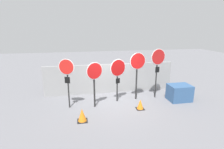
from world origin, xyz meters
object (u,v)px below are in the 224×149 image
object	(u,v)px
stop_sign_3	(137,67)
traffic_cone_0	(82,115)
traffic_cone_1	(140,104)
stop_sign_4	(158,62)
storage_crate	(179,93)
stop_sign_2	(118,71)
stop_sign_1	(94,76)
stop_sign_0	(67,73)

from	to	relation	value
stop_sign_3	traffic_cone_0	distance (m)	3.75
traffic_cone_1	stop_sign_4	bearing A→B (deg)	41.91
storage_crate	stop_sign_2	bearing A→B (deg)	171.93
traffic_cone_0	traffic_cone_1	world-z (taller)	traffic_cone_0
stop_sign_1	stop_sign_3	xyz separation A→B (m)	(2.27, 0.55, 0.23)
stop_sign_0	stop_sign_1	bearing A→B (deg)	13.01
traffic_cone_0	storage_crate	world-z (taller)	storage_crate
traffic_cone_0	storage_crate	bearing A→B (deg)	13.41
stop_sign_2	stop_sign_4	size ratio (longest dim) A/B	0.83
stop_sign_2	traffic_cone_1	world-z (taller)	stop_sign_2
stop_sign_4	storage_crate	world-z (taller)	stop_sign_4
stop_sign_3	storage_crate	distance (m)	2.65
stop_sign_1	stop_sign_3	bearing A→B (deg)	-9.11
stop_sign_0	stop_sign_2	distance (m)	2.49
stop_sign_1	storage_crate	world-z (taller)	stop_sign_1
stop_sign_3	traffic_cone_0	xyz separation A→B (m)	(-2.93, -1.77, -1.54)
stop_sign_0	traffic_cone_1	bearing A→B (deg)	7.02
stop_sign_0	stop_sign_4	distance (m)	4.67
stop_sign_2	traffic_cone_0	xyz separation A→B (m)	(-1.88, -1.68, -1.36)
traffic_cone_1	storage_crate	size ratio (longest dim) A/B	0.42
stop_sign_2	storage_crate	xyz separation A→B (m)	(3.25, -0.46, -1.21)
stop_sign_1	stop_sign_2	bearing A→B (deg)	-2.13
traffic_cone_1	stop_sign_2	bearing A→B (deg)	128.98
stop_sign_1	stop_sign_0	bearing A→B (deg)	150.46
stop_sign_1	storage_crate	distance (m)	4.62
stop_sign_0	stop_sign_2	bearing A→B (deg)	26.96
stop_sign_3	stop_sign_4	xyz separation A→B (m)	(1.12, 0.02, 0.19)
stop_sign_4	stop_sign_3	bearing A→B (deg)	169.27
stop_sign_2	stop_sign_3	xyz separation A→B (m)	(1.05, 0.09, 0.18)
stop_sign_2	traffic_cone_0	world-z (taller)	stop_sign_2
traffic_cone_0	storage_crate	distance (m)	5.27
stop_sign_3	stop_sign_4	world-z (taller)	stop_sign_4
stop_sign_4	storage_crate	bearing A→B (deg)	-39.29
stop_sign_3	stop_sign_4	distance (m)	1.14
stop_sign_1	stop_sign_3	size ratio (longest dim) A/B	0.88
stop_sign_0	stop_sign_2	world-z (taller)	stop_sign_0
stop_sign_0	storage_crate	bearing A→B (deg)	18.36
stop_sign_4	traffic_cone_1	size ratio (longest dim) A/B	5.63
stop_sign_2	stop_sign_3	world-z (taller)	stop_sign_3
stop_sign_1	stop_sign_3	world-z (taller)	stop_sign_3
traffic_cone_0	stop_sign_4	bearing A→B (deg)	23.84
stop_sign_0	stop_sign_3	bearing A→B (deg)	26.33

